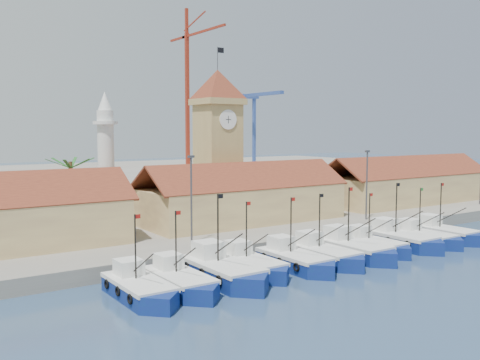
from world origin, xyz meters
TOP-DOWN VIEW (x-y plane):
  - ground at (0.00, 0.00)m, footprint 400.00×400.00m
  - quay at (0.00, 24.00)m, footprint 140.00×32.00m
  - terminal at (0.00, 110.00)m, footprint 240.00×80.00m
  - boat_0 at (-22.11, 2.04)m, footprint 3.34×9.14m
  - boat_1 at (-18.55, 2.08)m, footprint 3.32×9.10m
  - boat_2 at (-14.24, 2.35)m, footprint 3.86×10.57m
  - boat_3 at (-10.73, 3.15)m, footprint 3.35×9.17m
  - boat_4 at (-6.21, 2.21)m, footprint 3.43×9.40m
  - boat_5 at (-2.40, 2.35)m, footprint 3.47×9.52m
  - boat_6 at (1.62, 2.25)m, footprint 3.68×10.08m
  - boat_7 at (5.23, 2.79)m, footprint 3.23×8.84m
  - boat_8 at (9.64, 2.70)m, footprint 3.67×10.06m
  - boat_9 at (13.22, 2.30)m, footprint 3.30×9.03m
  - boat_10 at (17.22, 2.33)m, footprint 3.47×9.52m
  - hall_center at (0.00, 20.00)m, footprint 27.04×10.13m
  - hall_right at (32.00, 20.00)m, footprint 31.20×10.13m
  - clock_tower at (0.00, 26.00)m, footprint 5.80×5.80m
  - minaret at (-15.00, 28.00)m, footprint 3.00×3.00m
  - palm_tree at (-20.00, 26.00)m, footprint 5.60×5.03m
  - lamp_posts at (0.50, 12.00)m, footprint 80.70×0.25m
  - crane_red_right at (38.89, 103.96)m, footprint 1.00×30.70m
  - gantry at (62.00, 106.65)m, footprint 13.00×22.00m

SIDE VIEW (x-z plane):
  - ground at x=0.00m, z-range 0.00..0.00m
  - boat_7 at x=5.23m, z-range -2.65..4.04m
  - boat_9 at x=13.22m, z-range -2.71..4.12m
  - boat_1 at x=-18.55m, z-range -2.73..4.15m
  - boat_0 at x=-22.11m, z-range -2.74..4.17m
  - boat_3 at x=-10.73m, z-range -2.75..4.19m
  - boat_4 at x=-6.21m, z-range -2.82..4.29m
  - boat_10 at x=17.22m, z-range -2.86..4.34m
  - boat_5 at x=-2.40m, z-range -2.86..4.35m
  - quay at x=0.00m, z-range 0.00..1.50m
  - boat_8 at x=9.64m, z-range -3.02..4.59m
  - boat_6 at x=1.62m, z-range -3.03..4.60m
  - boat_2 at x=-14.24m, z-range -3.17..4.83m
  - terminal at x=0.00m, z-range 0.00..2.00m
  - hall_center at x=0.00m, z-range 0.18..7.79m
  - hall_right at x=32.00m, z-range 0.18..7.79m
  - palm_tree at x=-20.00m, z-range 2.05..10.44m
  - lamp_posts at x=0.50m, z-range 1.96..10.99m
  - minaret at x=-15.00m, z-range 1.58..17.88m
  - clock_tower at x=0.00m, z-range 0.61..23.31m
  - gantry at x=62.00m, z-range 8.44..31.64m
  - crane_red_right at x=38.89m, z-range 4.36..51.14m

